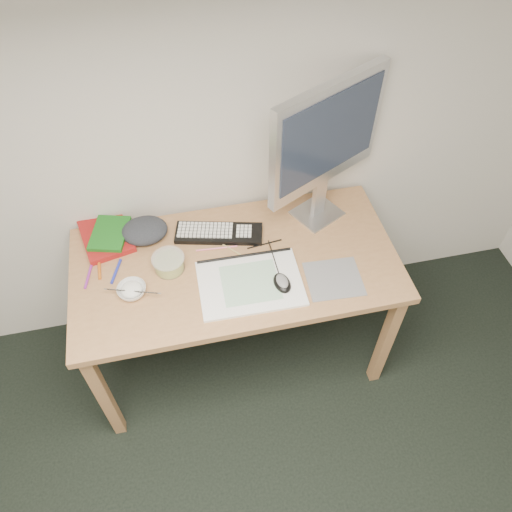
{
  "coord_description": "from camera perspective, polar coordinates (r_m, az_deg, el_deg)",
  "views": [
    {
      "loc": [
        -0.17,
        0.08,
        2.4
      ],
      "look_at": [
        0.11,
        1.38,
        0.83
      ],
      "focal_mm": 35.0,
      "sensor_mm": 36.0,
      "label": 1
    }
  ],
  "objects": [
    {
      "name": "desk",
      "position": [
        2.21,
        -2.29,
        -2.06
      ],
      "size": [
        1.4,
        0.7,
        0.75
      ],
      "color": "#B07F50",
      "rests_on": "ground"
    },
    {
      "name": "mousepad",
      "position": [
        2.11,
        8.89,
        -2.59
      ],
      "size": [
        0.24,
        0.22,
        0.0
      ],
      "primitive_type": "cube",
      "rotation": [
        0.0,
        0.0,
        -0.06
      ],
      "color": "slate",
      "rests_on": "desk"
    },
    {
      "name": "sketchpad",
      "position": [
        2.06,
        -0.65,
        -3.16
      ],
      "size": [
        0.43,
        0.31,
        0.01
      ],
      "primitive_type": "cube",
      "rotation": [
        0.0,
        0.0,
        -0.02
      ],
      "color": "white",
      "rests_on": "desk"
    },
    {
      "name": "keyboard",
      "position": [
        2.24,
        -4.26,
        2.61
      ],
      "size": [
        0.41,
        0.21,
        0.02
      ],
      "primitive_type": "cube",
      "rotation": [
        0.0,
        0.0,
        -0.24
      ],
      "color": "black",
      "rests_on": "desk"
    },
    {
      "name": "monitor",
      "position": [
        2.08,
        8.08,
        13.08
      ],
      "size": [
        0.54,
        0.3,
        0.68
      ],
      "rotation": [
        0.0,
        0.0,
        0.47
      ],
      "color": "silver",
      "rests_on": "desk"
    },
    {
      "name": "mouse",
      "position": [
        2.04,
        3.01,
        -2.9
      ],
      "size": [
        0.08,
        0.11,
        0.04
      ],
      "primitive_type": "ellipsoid",
      "rotation": [
        0.0,
        0.0,
        0.13
      ],
      "color": "black",
      "rests_on": "sketchpad"
    },
    {
      "name": "rice_bowl",
      "position": [
        2.09,
        -13.99,
        -3.84
      ],
      "size": [
        0.12,
        0.12,
        0.04
      ],
      "primitive_type": "imported",
      "rotation": [
        0.0,
        0.0,
        0.03
      ],
      "color": "white",
      "rests_on": "desk"
    },
    {
      "name": "chopsticks",
      "position": [
        2.06,
        -13.95,
        -3.93
      ],
      "size": [
        0.22,
        0.08,
        0.02
      ],
      "primitive_type": "cylinder",
      "rotation": [
        0.0,
        1.57,
        -0.31
      ],
      "color": "silver",
      "rests_on": "rice_bowl"
    },
    {
      "name": "fruit_tub",
      "position": [
        2.13,
        -9.93,
        -0.81
      ],
      "size": [
        0.17,
        0.17,
        0.07
      ],
      "primitive_type": "cylinder",
      "rotation": [
        0.0,
        0.0,
        -0.28
      ],
      "color": "#E5C550",
      "rests_on": "desk"
    },
    {
      "name": "book_red",
      "position": [
        2.32,
        -16.74,
        2.16
      ],
      "size": [
        0.26,
        0.31,
        0.03
      ],
      "primitive_type": "cube",
      "rotation": [
        0.0,
        0.0,
        0.22
      ],
      "color": "maroon",
      "rests_on": "desk"
    },
    {
      "name": "book_green",
      "position": [
        2.3,
        -16.38,
        2.5
      ],
      "size": [
        0.2,
        0.24,
        0.02
      ],
      "primitive_type": "cube",
      "rotation": [
        0.0,
        0.0,
        -0.26
      ],
      "color": "#186218",
      "rests_on": "book_red"
    },
    {
      "name": "cloth_lump",
      "position": [
        2.27,
        -12.61,
        2.84
      ],
      "size": [
        0.19,
        0.16,
        0.07
      ],
      "primitive_type": "ellipsoid",
      "rotation": [
        0.0,
        0.0,
        -0.13
      ],
      "color": "#282B31",
      "rests_on": "desk"
    },
    {
      "name": "pencil_pink",
      "position": [
        2.2,
        -4.52,
        0.88
      ],
      "size": [
        0.18,
        0.02,
        0.01
      ],
      "primitive_type": "cylinder",
      "rotation": [
        0.0,
        1.57,
        -0.07
      ],
      "color": "pink",
      "rests_on": "desk"
    },
    {
      "name": "pencil_tan",
      "position": [
        2.17,
        -1.92,
        0.23
      ],
      "size": [
        0.13,
        0.14,
        0.01
      ],
      "primitive_type": "cylinder",
      "rotation": [
        0.0,
        1.57,
        -0.86
      ],
      "color": "tan",
      "rests_on": "desk"
    },
    {
      "name": "pencil_black",
      "position": [
        2.21,
        0.97,
        1.38
      ],
      "size": [
        0.16,
        0.02,
        0.01
      ],
      "primitive_type": "cylinder",
      "rotation": [
        0.0,
        1.57,
        0.12
      ],
      "color": "black",
      "rests_on": "desk"
    },
    {
      "name": "marker_blue",
      "position": [
        2.18,
        -15.7,
        -1.69
      ],
      "size": [
        0.05,
        0.13,
        0.01
      ],
      "primitive_type": "cylinder",
      "rotation": [
        0.0,
        1.57,
        1.23
      ],
      "color": "#212CB3",
      "rests_on": "desk"
    },
    {
      "name": "marker_orange",
      "position": [
        2.22,
        -17.49,
        -1.15
      ],
      "size": [
        0.02,
        0.14,
        0.01
      ],
      "primitive_type": "cylinder",
      "rotation": [
        0.0,
        1.57,
        1.6
      ],
      "color": "#C55E17",
      "rests_on": "desk"
    },
    {
      "name": "marker_purple",
      "position": [
        2.2,
        -18.62,
        -2.22
      ],
      "size": [
        0.04,
        0.13,
        0.01
      ],
      "primitive_type": "cylinder",
      "rotation": [
        0.0,
        1.57,
        1.36
      ],
      "color": "purple",
      "rests_on": "desk"
    }
  ]
}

